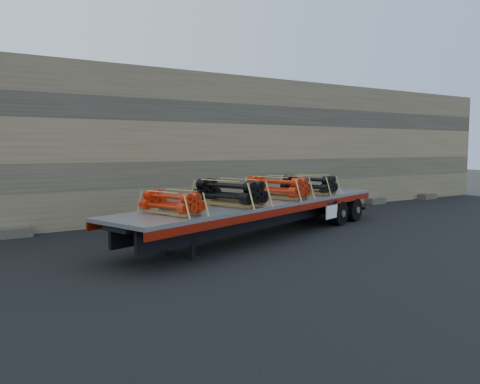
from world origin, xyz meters
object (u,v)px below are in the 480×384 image
object	(u,v)px
bundle_front	(172,203)
bundle_midfront	(230,193)
bundle_rear	(309,185)
trailer	(262,218)
bundle_midrear	(277,188)

from	to	relation	value
bundle_front	bundle_midfront	bearing A→B (deg)	0.00
bundle_front	bundle_rear	distance (m)	8.20
trailer	bundle_rear	size ratio (longest dim) A/B	6.07
bundle_midfront	bundle_rear	size ratio (longest dim) A/B	1.10
bundle_midrear	bundle_rear	distance (m)	2.48
bundle_midrear	bundle_rear	world-z (taller)	bundle_midrear
bundle_midfront	bundle_midrear	world-z (taller)	bundle_midfront
bundle_front	trailer	bearing A→B (deg)	0.00
bundle_front	bundle_rear	xyz separation A→B (m)	(7.77, 2.62, 0.06)
bundle_front	bundle_midrear	size ratio (longest dim) A/B	0.80
trailer	bundle_midrear	world-z (taller)	bundle_midrear
bundle_front	bundle_midfront	world-z (taller)	bundle_midfront
bundle_front	bundle_midrear	world-z (taller)	bundle_midrear
bundle_midfront	bundle_rear	distance (m)	5.45
bundle_front	bundle_midrear	xyz separation A→B (m)	(5.42, 1.83, 0.08)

